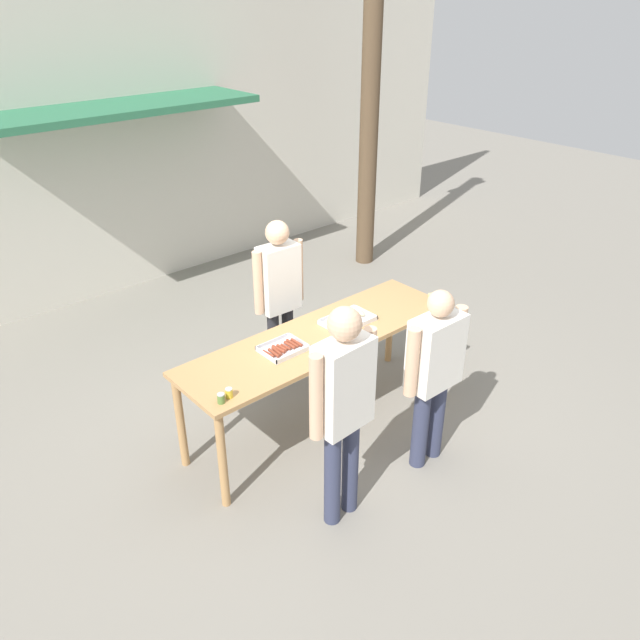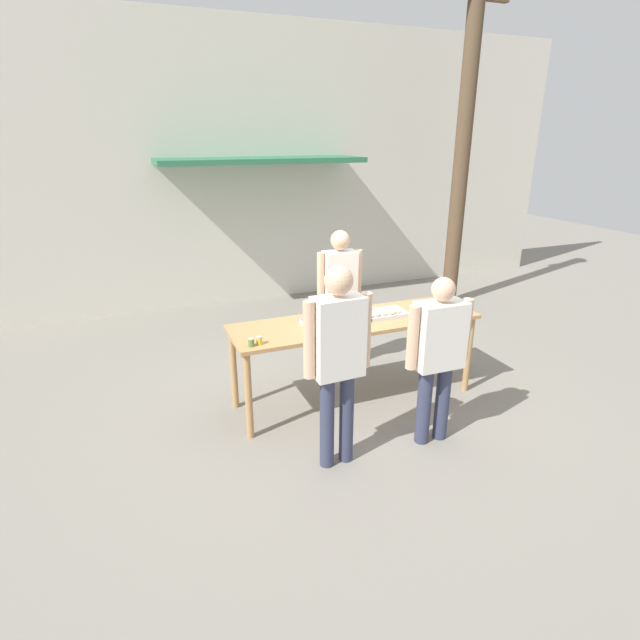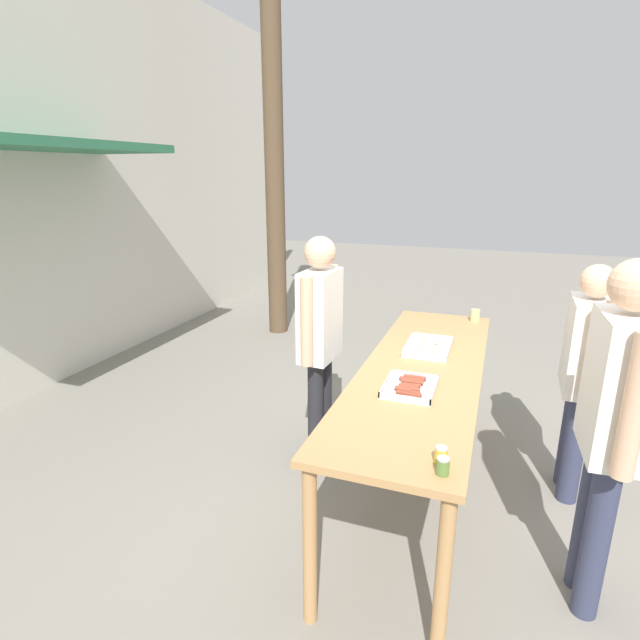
% 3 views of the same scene
% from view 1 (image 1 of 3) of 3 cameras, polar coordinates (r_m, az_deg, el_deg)
% --- Properties ---
extents(ground_plane, '(24.00, 24.00, 0.00)m').
position_cam_1_polar(ground_plane, '(5.99, -0.00, -9.17)').
color(ground_plane, gray).
extents(building_facade_back, '(12.00, 1.11, 4.50)m').
position_cam_1_polar(building_facade_back, '(8.28, -19.37, 17.28)').
color(building_facade_back, beige).
rests_on(building_facade_back, ground).
extents(serving_table, '(2.67, 0.76, 0.94)m').
position_cam_1_polar(serving_table, '(5.52, -0.00, -2.31)').
color(serving_table, tan).
rests_on(serving_table, ground).
extents(food_tray_sausages, '(0.36, 0.29, 0.04)m').
position_cam_1_polar(food_tray_sausages, '(5.25, -3.42, -2.64)').
color(food_tray_sausages, silver).
rests_on(food_tray_sausages, serving_table).
extents(food_tray_buns, '(0.47, 0.31, 0.06)m').
position_cam_1_polar(food_tray_buns, '(5.67, 2.54, -0.00)').
color(food_tray_buns, silver).
rests_on(food_tray_buns, serving_table).
extents(condiment_jar_mustard, '(0.06, 0.06, 0.08)m').
position_cam_1_polar(condiment_jar_mustard, '(4.67, -9.04, -7.09)').
color(condiment_jar_mustard, '#567A38').
rests_on(condiment_jar_mustard, serving_table).
extents(condiment_jar_ketchup, '(0.06, 0.06, 0.08)m').
position_cam_1_polar(condiment_jar_ketchup, '(4.71, -8.32, -6.62)').
color(condiment_jar_ketchup, gold).
rests_on(condiment_jar_ketchup, serving_table).
extents(beer_cup, '(0.08, 0.08, 0.10)m').
position_cam_1_polar(beer_cup, '(6.06, 10.17, 1.87)').
color(beer_cup, '#DBC67A').
rests_on(beer_cup, serving_table).
extents(person_server_behind_table, '(0.56, 0.23, 1.74)m').
position_cam_1_polar(person_server_behind_table, '(6.04, -3.75, 2.85)').
color(person_server_behind_table, '#232328').
rests_on(person_server_behind_table, ground).
extents(person_customer_holding_hotdog, '(0.61, 0.25, 1.82)m').
position_cam_1_polar(person_customer_holding_hotdog, '(4.41, 2.11, -7.28)').
color(person_customer_holding_hotdog, '#333851').
rests_on(person_customer_holding_hotdog, ground).
extents(person_customer_with_cup, '(0.65, 0.26, 1.62)m').
position_cam_1_polar(person_customer_with_cup, '(5.09, 10.40, -4.15)').
color(person_customer_with_cup, '#333851').
rests_on(person_customer_with_cup, ground).
extents(utility_pole, '(1.10, 0.25, 5.29)m').
position_cam_1_polar(utility_pole, '(8.65, 4.72, 22.15)').
color(utility_pole, brown).
rests_on(utility_pole, ground).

